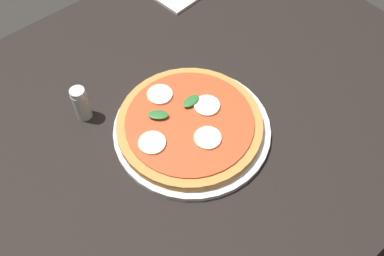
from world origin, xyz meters
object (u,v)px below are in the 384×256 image
at_px(serving_tray, 192,129).
at_px(dining_table, 140,167).
at_px(pepper_shaker, 81,104).
at_px(pizza, 189,124).

bearing_deg(serving_tray, dining_table, 153.94).
height_order(serving_tray, pepper_shaker, pepper_shaker).
xyz_separation_m(dining_table, serving_tray, (0.11, -0.05, 0.10)).
distance_m(dining_table, pepper_shaker, 0.19).
xyz_separation_m(dining_table, pizza, (0.10, -0.05, 0.12)).
bearing_deg(dining_table, pepper_shaker, 108.36).
height_order(pizza, pepper_shaker, pepper_shaker).
relative_size(dining_table, pepper_shaker, 17.71).
distance_m(serving_tray, pepper_shaker, 0.23).
relative_size(serving_tray, pizza, 1.09).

